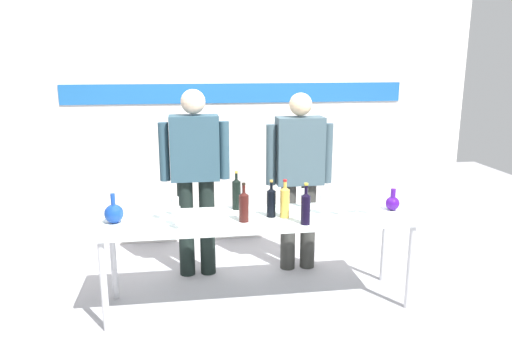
{
  "coord_description": "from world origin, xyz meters",
  "views": [
    {
      "loc": [
        -0.56,
        -3.65,
        1.96
      ],
      "look_at": [
        0.0,
        0.15,
        1.01
      ],
      "focal_mm": 34.59,
      "sensor_mm": 36.0,
      "label": 1
    }
  ],
  "objects_px": {
    "presenter_right": "(299,171)",
    "wine_glass_right_2": "(370,200)",
    "wine_glass_left_1": "(179,216)",
    "wine_glass_right_4": "(324,199)",
    "decanter_blue_right": "(392,203)",
    "wine_glass_right_5": "(357,201)",
    "wine_glass_left_3": "(176,212)",
    "display_table": "(259,224)",
    "wine_glass_left_0": "(160,207)",
    "wine_bottle_4": "(271,202)",
    "decanter_blue_left": "(114,213)",
    "presenter_left": "(195,171)",
    "wine_bottle_3": "(244,206)",
    "wine_bottle_0": "(285,201)",
    "wine_bottle_1": "(306,207)",
    "wine_glass_right_0": "(367,193)",
    "wine_glass_right_1": "(344,202)",
    "wine_glass_right_3": "(304,195)",
    "wine_glass_left_2": "(175,203)",
    "wine_bottle_2": "(236,193)"
  },
  "relations": [
    {
      "from": "presenter_right",
      "to": "wine_glass_right_2",
      "type": "height_order",
      "value": "presenter_right"
    },
    {
      "from": "wine_glass_left_1",
      "to": "wine_glass_right_4",
      "type": "distance_m",
      "value": 1.16
    },
    {
      "from": "decanter_blue_right",
      "to": "wine_glass_right_5",
      "type": "relative_size",
      "value": 1.29
    },
    {
      "from": "wine_glass_left_3",
      "to": "wine_glass_right_2",
      "type": "relative_size",
      "value": 0.86
    },
    {
      "from": "wine_glass_left_3",
      "to": "display_table",
      "type": "bearing_deg",
      "value": 9.79
    },
    {
      "from": "display_table",
      "to": "wine_glass_left_0",
      "type": "height_order",
      "value": "wine_glass_left_0"
    },
    {
      "from": "presenter_right",
      "to": "wine_bottle_4",
      "type": "bearing_deg",
      "value": -119.6
    },
    {
      "from": "wine_glass_right_5",
      "to": "wine_glass_right_4",
      "type": "bearing_deg",
      "value": 175.31
    },
    {
      "from": "wine_glass_right_2",
      "to": "decanter_blue_left",
      "type": "bearing_deg",
      "value": 177.95
    },
    {
      "from": "presenter_left",
      "to": "wine_bottle_3",
      "type": "height_order",
      "value": "presenter_left"
    },
    {
      "from": "wine_bottle_0",
      "to": "wine_bottle_1",
      "type": "bearing_deg",
      "value": -56.07
    },
    {
      "from": "wine_glass_right_0",
      "to": "wine_glass_right_4",
      "type": "relative_size",
      "value": 0.77
    },
    {
      "from": "wine_glass_right_1",
      "to": "wine_glass_right_2",
      "type": "bearing_deg",
      "value": 3.31
    },
    {
      "from": "wine_glass_right_3",
      "to": "wine_glass_left_0",
      "type": "bearing_deg",
      "value": -173.2
    },
    {
      "from": "wine_glass_right_2",
      "to": "wine_glass_right_4",
      "type": "distance_m",
      "value": 0.37
    },
    {
      "from": "wine_bottle_1",
      "to": "decanter_blue_left",
      "type": "bearing_deg",
      "value": 170.45
    },
    {
      "from": "presenter_left",
      "to": "wine_bottle_3",
      "type": "xyz_separation_m",
      "value": [
        0.34,
        -0.75,
        -0.11
      ]
    },
    {
      "from": "display_table",
      "to": "wine_glass_right_4",
      "type": "relative_size",
      "value": 14.33
    },
    {
      "from": "wine_glass_left_1",
      "to": "wine_glass_left_2",
      "type": "bearing_deg",
      "value": 95.32
    },
    {
      "from": "wine_bottle_4",
      "to": "wine_glass_left_0",
      "type": "xyz_separation_m",
      "value": [
        -0.86,
        0.07,
        -0.02
      ]
    },
    {
      "from": "presenter_right",
      "to": "wine_glass_right_5",
      "type": "relative_size",
      "value": 11.84
    },
    {
      "from": "wine_glass_left_0",
      "to": "wine_glass_right_0",
      "type": "bearing_deg",
      "value": 5.15
    },
    {
      "from": "wine_bottle_0",
      "to": "wine_glass_right_3",
      "type": "bearing_deg",
      "value": 47.78
    },
    {
      "from": "display_table",
      "to": "wine_glass_left_1",
      "type": "relative_size",
      "value": 16.58
    },
    {
      "from": "wine_glass_left_0",
      "to": "wine_bottle_2",
      "type": "bearing_deg",
      "value": 15.76
    },
    {
      "from": "wine_glass_right_5",
      "to": "wine_glass_right_3",
      "type": "bearing_deg",
      "value": 149.63
    },
    {
      "from": "wine_bottle_4",
      "to": "wine_bottle_0",
      "type": "bearing_deg",
      "value": -17.67
    },
    {
      "from": "decanter_blue_right",
      "to": "decanter_blue_left",
      "type": "bearing_deg",
      "value": 180.0
    },
    {
      "from": "wine_bottle_0",
      "to": "presenter_left",
      "type": "bearing_deg",
      "value": 133.83
    },
    {
      "from": "wine_bottle_1",
      "to": "wine_glass_right_0",
      "type": "height_order",
      "value": "wine_bottle_1"
    },
    {
      "from": "presenter_left",
      "to": "wine_glass_right_5",
      "type": "xyz_separation_m",
      "value": [
        1.27,
        -0.68,
        -0.13
      ]
    },
    {
      "from": "wine_bottle_2",
      "to": "wine_bottle_3",
      "type": "height_order",
      "value": "wine_bottle_2"
    },
    {
      "from": "wine_glass_left_0",
      "to": "wine_glass_left_2",
      "type": "height_order",
      "value": "wine_glass_left_2"
    },
    {
      "from": "wine_bottle_0",
      "to": "wine_glass_left_3",
      "type": "height_order",
      "value": "wine_bottle_0"
    },
    {
      "from": "decanter_blue_left",
      "to": "wine_bottle_2",
      "type": "height_order",
      "value": "wine_bottle_2"
    },
    {
      "from": "wine_bottle_0",
      "to": "wine_glass_right_2",
      "type": "height_order",
      "value": "wine_bottle_0"
    },
    {
      "from": "wine_glass_left_1",
      "to": "wine_glass_left_2",
      "type": "height_order",
      "value": "wine_glass_left_2"
    },
    {
      "from": "wine_glass_left_3",
      "to": "presenter_left",
      "type": "bearing_deg",
      "value": 77.59
    },
    {
      "from": "wine_bottle_4",
      "to": "wine_bottle_3",
      "type": "bearing_deg",
      "value": -159.23
    },
    {
      "from": "display_table",
      "to": "wine_glass_left_2",
      "type": "distance_m",
      "value": 0.68
    },
    {
      "from": "wine_bottle_0",
      "to": "wine_bottle_4",
      "type": "xyz_separation_m",
      "value": [
        -0.1,
        0.03,
        -0.01
      ]
    },
    {
      "from": "wine_bottle_3",
      "to": "wine_glass_left_2",
      "type": "relative_size",
      "value": 2.03
    },
    {
      "from": "wine_glass_right_5",
      "to": "wine_glass_left_2",
      "type": "bearing_deg",
      "value": 173.72
    },
    {
      "from": "wine_bottle_3",
      "to": "wine_glass_right_1",
      "type": "distance_m",
      "value": 0.79
    },
    {
      "from": "wine_glass_right_1",
      "to": "wine_glass_right_3",
      "type": "bearing_deg",
      "value": 133.64
    },
    {
      "from": "wine_bottle_2",
      "to": "wine_glass_right_3",
      "type": "relative_size",
      "value": 2.03
    },
    {
      "from": "presenter_left",
      "to": "wine_glass_left_0",
      "type": "height_order",
      "value": "presenter_left"
    },
    {
      "from": "wine_bottle_4",
      "to": "decanter_blue_right",
      "type": "bearing_deg",
      "value": 1.49
    },
    {
      "from": "display_table",
      "to": "decanter_blue_left",
      "type": "distance_m",
      "value": 1.11
    },
    {
      "from": "display_table",
      "to": "presenter_left",
      "type": "distance_m",
      "value": 0.86
    }
  ]
}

